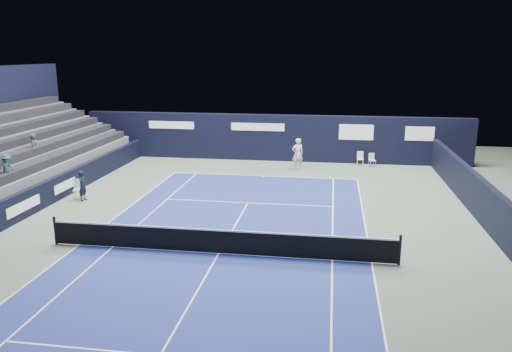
{
  "coord_description": "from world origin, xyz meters",
  "views": [
    {
      "loc": [
        3.93,
        -16.62,
        7.19
      ],
      "look_at": [
        0.35,
        6.7,
        1.3
      ],
      "focal_mm": 35.0,
      "sensor_mm": 36.0,
      "label": 1
    }
  ],
  "objects_px": {
    "folding_chair_back_a": "(360,156)",
    "line_judge_chair": "(78,187)",
    "folding_chair_back_b": "(372,159)",
    "tennis_player": "(298,154)",
    "tennis_net": "(219,241)"
  },
  "relations": [
    {
      "from": "tennis_net",
      "to": "tennis_player",
      "type": "relative_size",
      "value": 6.46
    },
    {
      "from": "line_judge_chair",
      "to": "folding_chair_back_b",
      "type": "bearing_deg",
      "value": 13.9
    },
    {
      "from": "folding_chair_back_b",
      "to": "line_judge_chair",
      "type": "bearing_deg",
      "value": -165.4
    },
    {
      "from": "folding_chair_back_b",
      "to": "tennis_net",
      "type": "relative_size",
      "value": 0.07
    },
    {
      "from": "folding_chair_back_b",
      "to": "line_judge_chair",
      "type": "distance_m",
      "value": 17.99
    },
    {
      "from": "folding_chair_back_a",
      "to": "line_judge_chair",
      "type": "xyz_separation_m",
      "value": [
        -14.38,
        -9.92,
        -0.04
      ]
    },
    {
      "from": "folding_chair_back_b",
      "to": "tennis_player",
      "type": "bearing_deg",
      "value": -178.1
    },
    {
      "from": "folding_chair_back_a",
      "to": "tennis_player",
      "type": "distance_m",
      "value": 4.39
    },
    {
      "from": "folding_chair_back_b",
      "to": "line_judge_chair",
      "type": "xyz_separation_m",
      "value": [
        -15.12,
        -9.73,
        0.09
      ]
    },
    {
      "from": "folding_chair_back_a",
      "to": "line_judge_chair",
      "type": "distance_m",
      "value": 17.47
    },
    {
      "from": "folding_chair_back_b",
      "to": "tennis_net",
      "type": "bearing_deg",
      "value": -130.95
    },
    {
      "from": "folding_chair_back_a",
      "to": "folding_chair_back_b",
      "type": "distance_m",
      "value": 0.77
    },
    {
      "from": "line_judge_chair",
      "to": "tennis_player",
      "type": "relative_size",
      "value": 0.5
    },
    {
      "from": "folding_chair_back_a",
      "to": "tennis_net",
      "type": "bearing_deg",
      "value": -112.56
    },
    {
      "from": "tennis_net",
      "to": "tennis_player",
      "type": "xyz_separation_m",
      "value": [
        1.87,
        13.9,
        0.49
      ]
    }
  ]
}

